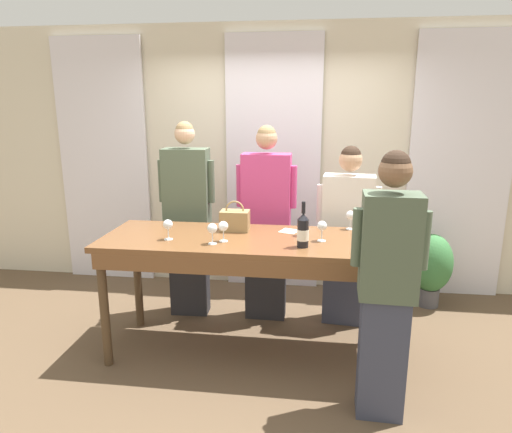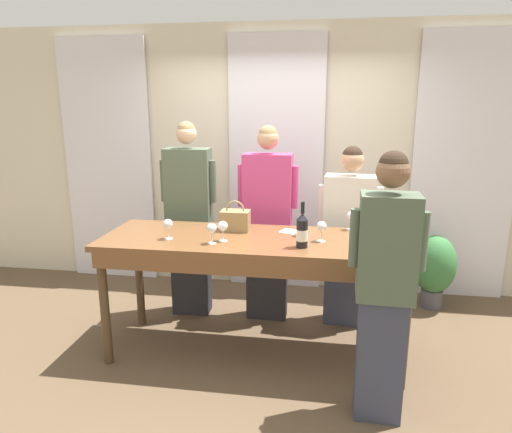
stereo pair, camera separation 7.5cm
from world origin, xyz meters
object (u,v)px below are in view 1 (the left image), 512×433
Objects in this scene: wine_glass_front_mid at (168,225)px; wine_glass_center_left at (212,229)px; guest_cream_sweater at (347,236)px; wine_glass_center_right at (223,227)px; tasting_bar at (254,252)px; wine_glass_front_left at (372,234)px; host_pouring at (387,286)px; guest_pink_top at (266,223)px; wine_glass_center_mid at (350,216)px; guest_olive_jacket at (188,219)px; handbag at (235,220)px; wine_glass_front_right at (322,226)px; wine_bottle at (303,231)px; wine_glass_back_left at (303,222)px; potted_plant at (431,266)px.

wine_glass_center_left is (0.36, -0.07, 0.00)m from wine_glass_front_mid.
wine_glass_center_right is at bearing -141.07° from guest_cream_sweater.
wine_glass_front_mid is (-0.65, -0.10, 0.22)m from tasting_bar.
wine_glass_front_left is 0.09× the size of host_pouring.
wine_glass_center_mid is at bearing -23.14° from guest_pink_top.
wine_glass_center_right is at bearing -57.43° from guest_olive_jacket.
handbag is 0.73m from wine_glass_front_right.
wine_glass_front_left is (0.49, 0.01, -0.01)m from wine_bottle.
wine_glass_front_mid is at bearing -84.67° from guest_olive_jacket.
wine_glass_center_mid is 0.10× the size of guest_cream_sweater.
wine_glass_back_left is at bearing 138.40° from wine_glass_front_right.
wine_glass_front_left is 0.09× the size of guest_pink_top.
potted_plant is (1.91, 1.31, -0.67)m from wine_glass_center_left.
guest_pink_top reaches higher than tasting_bar.
wine_glass_center_left is at bearing -10.37° from wine_glass_front_mid.
guest_olive_jacket reaches higher than wine_glass_center_mid.
wine_glass_center_mid is 0.21× the size of potted_plant.
wine_glass_front_mid is at bearing 169.63° from wine_glass_center_left.
wine_glass_front_left is 0.21× the size of potted_plant.
wine_glass_front_mid is 0.43m from wine_glass_center_right.
guest_olive_jacket is at bearing -180.00° from guest_cream_sweater.
wine_bottle is 0.65m from wine_glass_center_mid.
guest_olive_jacket is (-1.47, 0.31, -0.16)m from wine_glass_center_mid.
tasting_bar is 15.14× the size of wine_glass_center_mid.
guest_olive_jacket is at bearing 153.16° from wine_glass_back_left.
wine_glass_back_left is 0.09× the size of host_pouring.
wine_glass_center_left is (-0.29, -0.17, 0.22)m from tasting_bar.
wine_bottle is (0.38, -0.16, 0.23)m from tasting_bar.
wine_glass_center_mid is (0.37, 0.53, -0.01)m from wine_bottle.
wine_glass_center_right is 0.09× the size of host_pouring.
wine_glass_back_left is (-0.15, 0.13, 0.00)m from wine_glass_front_right.
guest_olive_jacket reaches higher than wine_glass_center_left.
wine_glass_front_right is 0.82m from wine_glass_center_left.
potted_plant is (2.34, 0.46, -0.51)m from guest_olive_jacket.
wine_glass_center_left reaches higher than potted_plant.
host_pouring is at bearing -38.73° from guest_olive_jacket.
handbag is 1.59× the size of wine_glass_center_mid.
handbag is at bearing 146.36° from wine_bottle.
guest_pink_top reaches higher than wine_glass_center_left.
guest_olive_jacket is (-0.43, 0.86, -0.16)m from wine_glass_center_left.
wine_bottle is at bearing -133.78° from potted_plant.
wine_glass_back_left reaches higher than potted_plant.
wine_glass_front_right is at bearing 122.33° from host_pouring.
host_pouring reaches higher than wine_bottle.
wine_glass_front_right is (0.14, 0.17, -0.01)m from wine_bottle.
wine_glass_center_left is at bearing -133.28° from wine_glass_center_right.
wine_glass_center_left is 0.09× the size of guest_olive_jacket.
wine_glass_center_left and wine_glass_center_mid have the same top height.
wine_glass_center_mid is at bearing -90.41° from guest_cream_sweater.
guest_cream_sweater is at bearing 89.59° from wine_glass_center_mid.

